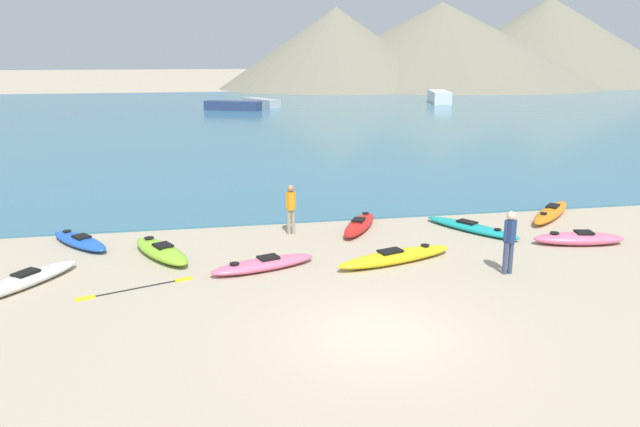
{
  "coord_description": "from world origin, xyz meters",
  "views": [
    {
      "loc": [
        -3.37,
        -10.99,
        5.47
      ],
      "look_at": [
        0.34,
        7.75,
        0.5
      ],
      "focal_mm": 35.0,
      "sensor_mm": 36.0,
      "label": 1
    }
  ],
  "objects_px": {
    "kayak_on_sand_3": "(395,257)",
    "kayak_on_sand_4": "(551,212)",
    "kayak_on_sand_1": "(359,225)",
    "kayak_on_sand_5": "(161,251)",
    "moored_boat_0": "(233,106)",
    "kayak_on_sand_2": "(80,241)",
    "person_near_foreground": "(510,238)",
    "kayak_on_sand_0": "(263,264)",
    "person_near_waterline": "(291,206)",
    "moored_boat_4": "(261,103)",
    "kayak_on_sand_7": "(21,282)",
    "moored_boat_2": "(439,97)",
    "kayak_on_sand_8": "(579,239)",
    "kayak_on_sand_6": "(471,227)",
    "loose_paddle": "(136,288)"
  },
  "relations": [
    {
      "from": "person_near_foreground",
      "to": "moored_boat_0",
      "type": "xyz_separation_m",
      "value": [
        -4.07,
        46.83,
        -0.44
      ]
    },
    {
      "from": "kayak_on_sand_1",
      "to": "kayak_on_sand_6",
      "type": "height_order",
      "value": "kayak_on_sand_1"
    },
    {
      "from": "kayak_on_sand_1",
      "to": "person_near_foreground",
      "type": "bearing_deg",
      "value": -59.99
    },
    {
      "from": "person_near_foreground",
      "to": "moored_boat_2",
      "type": "distance_m",
      "value": 54.87
    },
    {
      "from": "kayak_on_sand_0",
      "to": "moored_boat_2",
      "type": "relative_size",
      "value": 0.48
    },
    {
      "from": "kayak_on_sand_3",
      "to": "person_near_waterline",
      "type": "xyz_separation_m",
      "value": [
        -2.33,
        3.21,
        0.72
      ]
    },
    {
      "from": "kayak_on_sand_3",
      "to": "person_near_foreground",
      "type": "relative_size",
      "value": 2.19
    },
    {
      "from": "kayak_on_sand_5",
      "to": "kayak_on_sand_6",
      "type": "bearing_deg",
      "value": 4.58
    },
    {
      "from": "person_near_foreground",
      "to": "loose_paddle",
      "type": "height_order",
      "value": "person_near_foreground"
    },
    {
      "from": "kayak_on_sand_4",
      "to": "kayak_on_sand_7",
      "type": "bearing_deg",
      "value": -167.6
    },
    {
      "from": "kayak_on_sand_3",
      "to": "person_near_foreground",
      "type": "distance_m",
      "value": 2.97
    },
    {
      "from": "kayak_on_sand_2",
      "to": "kayak_on_sand_7",
      "type": "bearing_deg",
      "value": -103.63
    },
    {
      "from": "kayak_on_sand_0",
      "to": "person_near_waterline",
      "type": "xyz_separation_m",
      "value": [
        1.19,
        3.07,
        0.74
      ]
    },
    {
      "from": "kayak_on_sand_4",
      "to": "kayak_on_sand_7",
      "type": "relative_size",
      "value": 0.97
    },
    {
      "from": "kayak_on_sand_4",
      "to": "person_near_foreground",
      "type": "relative_size",
      "value": 1.8
    },
    {
      "from": "person_near_foreground",
      "to": "person_near_waterline",
      "type": "height_order",
      "value": "person_near_foreground"
    },
    {
      "from": "kayak_on_sand_6",
      "to": "loose_paddle",
      "type": "relative_size",
      "value": 1.21
    },
    {
      "from": "kayak_on_sand_4",
      "to": "moored_boat_2",
      "type": "xyz_separation_m",
      "value": [
        14.54,
        46.75,
        0.51
      ]
    },
    {
      "from": "kayak_on_sand_4",
      "to": "moored_boat_2",
      "type": "distance_m",
      "value": 48.96
    },
    {
      "from": "moored_boat_2",
      "to": "kayak_on_sand_8",
      "type": "bearing_deg",
      "value": -107.24
    },
    {
      "from": "kayak_on_sand_7",
      "to": "kayak_on_sand_3",
      "type": "bearing_deg",
      "value": 0.17
    },
    {
      "from": "kayak_on_sand_2",
      "to": "moored_boat_2",
      "type": "relative_size",
      "value": 0.42
    },
    {
      "from": "kayak_on_sand_0",
      "to": "kayak_on_sand_3",
      "type": "height_order",
      "value": "kayak_on_sand_3"
    },
    {
      "from": "person_near_waterline",
      "to": "moored_boat_4",
      "type": "bearing_deg",
      "value": 85.19
    },
    {
      "from": "moored_boat_0",
      "to": "moored_boat_2",
      "type": "xyz_separation_m",
      "value": [
        22.74,
        4.76,
        0.19
      ]
    },
    {
      "from": "moored_boat_2",
      "to": "kayak_on_sand_6",
      "type": "bearing_deg",
      "value": -110.54
    },
    {
      "from": "kayak_on_sand_4",
      "to": "loose_paddle",
      "type": "relative_size",
      "value": 1.11
    },
    {
      "from": "kayak_on_sand_6",
      "to": "kayak_on_sand_7",
      "type": "relative_size",
      "value": 1.06
    },
    {
      "from": "kayak_on_sand_1",
      "to": "kayak_on_sand_5",
      "type": "relative_size",
      "value": 0.95
    },
    {
      "from": "kayak_on_sand_8",
      "to": "moored_boat_0",
      "type": "xyz_separation_m",
      "value": [
        -7.31,
        44.95,
        0.32
      ]
    },
    {
      "from": "kayak_on_sand_5",
      "to": "moored_boat_0",
      "type": "distance_m",
      "value": 44.03
    },
    {
      "from": "kayak_on_sand_0",
      "to": "person_near_waterline",
      "type": "bearing_deg",
      "value": 68.76
    },
    {
      "from": "kayak_on_sand_2",
      "to": "moored_boat_0",
      "type": "relative_size",
      "value": 0.48
    },
    {
      "from": "kayak_on_sand_5",
      "to": "moored_boat_0",
      "type": "bearing_deg",
      "value": 83.99
    },
    {
      "from": "kayak_on_sand_4",
      "to": "moored_boat_0",
      "type": "xyz_separation_m",
      "value": [
        -8.19,
        41.98,
        0.32
      ]
    },
    {
      "from": "person_near_waterline",
      "to": "loose_paddle",
      "type": "distance_m",
      "value": 5.84
    },
    {
      "from": "person_near_waterline",
      "to": "kayak_on_sand_4",
      "type": "bearing_deg",
      "value": 1.75
    },
    {
      "from": "kayak_on_sand_4",
      "to": "kayak_on_sand_6",
      "type": "height_order",
      "value": "kayak_on_sand_4"
    },
    {
      "from": "kayak_on_sand_3",
      "to": "kayak_on_sand_4",
      "type": "bearing_deg",
      "value": 27.68
    },
    {
      "from": "kayak_on_sand_0",
      "to": "moored_boat_2",
      "type": "height_order",
      "value": "moored_boat_2"
    },
    {
      "from": "kayak_on_sand_1",
      "to": "kayak_on_sand_6",
      "type": "bearing_deg",
      "value": -13.29
    },
    {
      "from": "kayak_on_sand_0",
      "to": "kayak_on_sand_7",
      "type": "distance_m",
      "value": 5.82
    },
    {
      "from": "kayak_on_sand_8",
      "to": "person_near_foreground",
      "type": "bearing_deg",
      "value": -149.83
    },
    {
      "from": "kayak_on_sand_1",
      "to": "kayak_on_sand_7",
      "type": "bearing_deg",
      "value": -160.41
    },
    {
      "from": "kayak_on_sand_2",
      "to": "moored_boat_0",
      "type": "xyz_separation_m",
      "value": [
        7.0,
        42.21,
        0.35
      ]
    },
    {
      "from": "kayak_on_sand_1",
      "to": "loose_paddle",
      "type": "relative_size",
      "value": 1.02
    },
    {
      "from": "kayak_on_sand_0",
      "to": "kayak_on_sand_3",
      "type": "distance_m",
      "value": 3.52
    },
    {
      "from": "kayak_on_sand_3",
      "to": "loose_paddle",
      "type": "distance_m",
      "value": 6.67
    },
    {
      "from": "kayak_on_sand_0",
      "to": "kayak_on_sand_5",
      "type": "height_order",
      "value": "kayak_on_sand_5"
    },
    {
      "from": "kayak_on_sand_6",
      "to": "moored_boat_2",
      "type": "xyz_separation_m",
      "value": [
        17.91,
        47.79,
        0.56
      ]
    }
  ]
}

